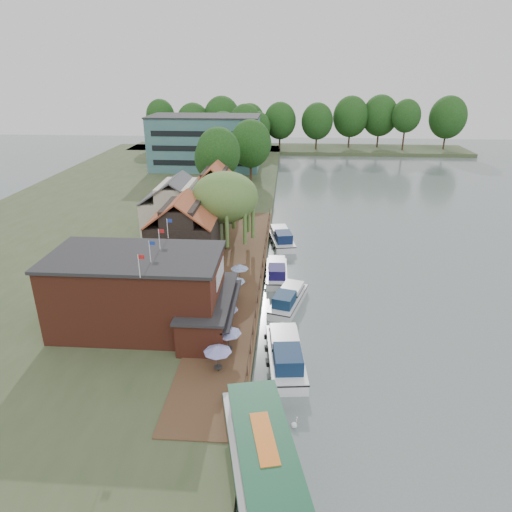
{
  "coord_description": "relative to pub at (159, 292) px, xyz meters",
  "views": [
    {
      "loc": [
        -2.52,
        -37.5,
        23.78
      ],
      "look_at": [
        -6.0,
        12.0,
        3.0
      ],
      "focal_mm": 32.0,
      "sensor_mm": 36.0,
      "label": 1
    }
  ],
  "objects": [
    {
      "name": "hotel_block",
      "position": [
        -8.0,
        71.0,
        2.5
      ],
      "size": [
        25.4,
        12.4,
        12.3
      ],
      "primitive_type": null,
      "color": "#38666B",
      "rests_on": "land_bank"
    },
    {
      "name": "bank_tree_2",
      "position": [
        3.69,
        58.62,
        2.75
      ],
      "size": [
        8.53,
        8.53,
        12.81
      ],
      "primitive_type": null,
      "color": "#143811",
      "rests_on": "land_bank"
    },
    {
      "name": "quay_rail",
      "position": [
        8.7,
        11.5,
        -3.15
      ],
      "size": [
        0.2,
        49.0,
        1.0
      ],
      "primitive_type": null,
      "color": "black",
      "rests_on": "land_bank"
    },
    {
      "name": "umbrella_3",
      "position": [
        6.27,
        6.12,
        -2.36
      ],
      "size": [
        2.2,
        2.2,
        2.38
      ],
      "primitive_type": null,
      "color": "#1A4692",
      "rests_on": "quay_deck"
    },
    {
      "name": "pub",
      "position": [
        0.0,
        0.0,
        0.0
      ],
      "size": [
        20.0,
        11.0,
        7.3
      ],
      "primitive_type": null,
      "color": "maroon",
      "rests_on": "land_bank"
    },
    {
      "name": "cruiser_2",
      "position": [
        10.47,
        13.57,
        -3.59
      ],
      "size": [
        3.14,
        8.98,
        2.12
      ],
      "primitive_type": null,
      "rotation": [
        0.0,
        0.0,
        0.03
      ],
      "color": "silver",
      "rests_on": "ground"
    },
    {
      "name": "cottage_c",
      "position": [
        0.0,
        34.0,
        0.6
      ],
      "size": [
        7.6,
        7.6,
        8.5
      ],
      "primitive_type": null,
      "color": "black",
      "rests_on": "land_bank"
    },
    {
      "name": "cottage_a",
      "position": [
        -1.0,
        15.0,
        0.6
      ],
      "size": [
        8.6,
        7.6,
        8.5
      ],
      "primitive_type": null,
      "color": "black",
      "rests_on": "land_bank"
    },
    {
      "name": "bank_tree_5",
      "position": [
        2.6,
        94.01,
        1.98
      ],
      "size": [
        7.38,
        7.38,
        11.25
      ],
      "primitive_type": null,
      "color": "#143811",
      "rests_on": "land_bank"
    },
    {
      "name": "tour_boat",
      "position": [
        10.67,
        -16.22,
        -3.05
      ],
      "size": [
        7.35,
        15.24,
        3.21
      ],
      "primitive_type": null,
      "rotation": [
        0.0,
        0.0,
        0.23
      ],
      "color": "silver",
      "rests_on": "ground"
    },
    {
      "name": "umbrella_0",
      "position": [
        6.34,
        -6.56,
        -2.36
      ],
      "size": [
        2.27,
        2.27,
        2.38
      ],
      "primitive_type": null,
      "color": "#1A1C93",
      "rests_on": "quay_deck"
    },
    {
      "name": "cruiser_1",
      "position": [
        11.91,
        6.69,
        -3.59
      ],
      "size": [
        5.16,
        9.34,
        2.12
      ],
      "primitive_type": null,
      "rotation": [
        0.0,
        0.0,
        -0.27
      ],
      "color": "silver",
      "rests_on": "ground"
    },
    {
      "name": "bank_tree_0",
      "position": [
        -0.95,
        44.69,
        2.82
      ],
      "size": [
        7.83,
        7.83,
        12.95
      ],
      "primitive_type": null,
      "color": "#143811",
      "rests_on": "land_bank"
    },
    {
      "name": "swan",
      "position": [
        12.42,
        -11.17,
        -4.43
      ],
      "size": [
        0.44,
        0.44,
        0.44
      ],
      "primitive_type": "sphere",
      "color": "white",
      "rests_on": "ground"
    },
    {
      "name": "bank_tree_1",
      "position": [
        -2.31,
        49.27,
        1.88
      ],
      "size": [
        7.76,
        7.76,
        11.06
      ],
      "primitive_type": null,
      "color": "#143811",
      "rests_on": "land_bank"
    },
    {
      "name": "umbrella_2",
      "position": [
        6.1,
        0.16,
        -2.36
      ],
      "size": [
        2.32,
        2.32,
        2.38
      ],
      "primitive_type": null,
      "color": "navy",
      "rests_on": "quay_deck"
    },
    {
      "name": "umbrella_4",
      "position": [
        6.43,
        9.38,
        -2.36
      ],
      "size": [
        2.03,
        2.03,
        2.38
      ],
      "primitive_type": null,
      "color": "navy",
      "rests_on": "quay_deck"
    },
    {
      "name": "land_bank",
      "position": [
        -16.0,
        36.0,
        -4.15
      ],
      "size": [
        50.0,
        140.0,
        1.0
      ],
      "primitive_type": "cube",
      "color": "#384728",
      "rests_on": "ground"
    },
    {
      "name": "umbrella_1",
      "position": [
        6.82,
        -3.83,
        -2.36
      ],
      "size": [
        2.29,
        2.29,
        2.38
      ],
      "primitive_type": null,
      "color": "navy",
      "rests_on": "quay_deck"
    },
    {
      "name": "bank_tree_4",
      "position": [
        -0.11,
        88.09,
        3.17
      ],
      "size": [
        8.29,
        8.29,
        13.64
      ],
      "primitive_type": null,
      "color": "#143811",
      "rests_on": "land_bank"
    },
    {
      "name": "willow",
      "position": [
        3.5,
        20.0,
        1.56
      ],
      "size": [
        8.6,
        8.6,
        10.43
      ],
      "primitive_type": null,
      "color": "#476B2D",
      "rests_on": "land_bank"
    },
    {
      "name": "bank_tree_3",
      "position": [
        -4.73,
        78.55,
        2.61
      ],
      "size": [
        8.65,
        8.65,
        12.52
      ],
      "primitive_type": null,
      "color": "#143811",
      "rests_on": "land_bank"
    },
    {
      "name": "cruiser_0",
      "position": [
        11.71,
        -3.63,
        -3.42
      ],
      "size": [
        4.31,
        10.43,
        2.47
      ],
      "primitive_type": null,
      "rotation": [
        0.0,
        0.0,
        0.1
      ],
      "color": "white",
      "rests_on": "ground"
    },
    {
      "name": "ground",
      "position": [
        14.0,
        1.0,
        -4.65
      ],
      "size": [
        260.0,
        260.0,
        0.0
      ],
      "primitive_type": "plane",
      "color": "slate",
      "rests_on": "ground"
    },
    {
      "name": "cruiser_3",
      "position": [
        10.8,
        25.08,
        -3.48
      ],
      "size": [
        4.89,
        10.07,
        2.33
      ],
      "primitive_type": null,
      "rotation": [
        0.0,
        0.0,
        0.19
      ],
      "color": "silver",
      "rests_on": "ground"
    },
    {
      "name": "quay_deck",
      "position": [
        6.0,
        11.0,
        -3.6
      ],
      "size": [
        6.0,
        50.0,
        0.1
      ],
      "primitive_type": "cube",
      "color": "#47301E",
      "rests_on": "land_bank"
    },
    {
      "name": "cottage_b",
      "position": [
        -4.0,
        25.0,
        0.6
      ],
      "size": [
        9.6,
        8.6,
        8.5
      ],
      "primitive_type": null,
      "color": "beige",
      "rests_on": "land_bank"
    }
  ]
}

